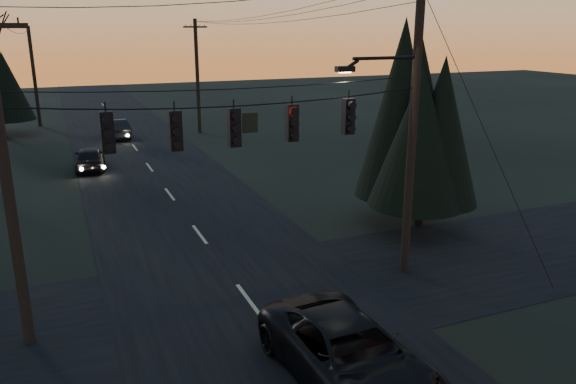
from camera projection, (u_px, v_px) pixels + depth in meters
name	position (u px, v px, depth m)	size (l,w,h in m)	color
main_road	(178.00, 206.00, 25.67)	(8.00, 120.00, 0.02)	black
cross_road	(249.00, 300.00, 16.81)	(60.00, 7.00, 0.02)	black
utility_pole_right	(404.00, 271.00, 18.84)	(5.00, 0.30, 10.00)	black
utility_pole_left	(30.00, 342.00, 14.60)	(1.80, 0.30, 8.50)	black
utility_pole_far_r	(200.00, 133.00, 43.64)	(1.80, 0.30, 8.50)	black
utility_pole_far_l	(40.00, 126.00, 46.49)	(0.30, 0.30, 8.00)	black
span_signal_assembly	(236.00, 125.00, 15.23)	(11.50, 0.44, 1.51)	black
evergreen_right	(425.00, 118.00, 21.99)	(3.99, 3.99, 7.73)	black
suv_near	(349.00, 355.00, 12.67)	(2.49, 5.41, 1.50)	black
sedan_oncoming_a	(90.00, 158.00, 32.11)	(1.58, 3.93, 1.34)	black
sedan_oncoming_b	(115.00, 129.00, 41.14)	(1.48, 4.25, 1.40)	black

